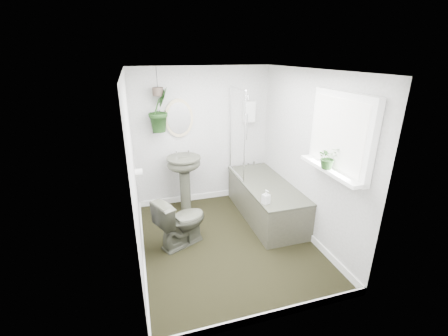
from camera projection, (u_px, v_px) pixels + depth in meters
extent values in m
cube|color=black|center=(227.00, 242.00, 4.22)|extent=(2.30, 2.80, 0.02)
cube|color=white|center=(228.00, 69.00, 3.39)|extent=(2.30, 2.80, 0.02)
cube|color=silver|center=(203.00, 137.00, 5.07)|extent=(2.30, 0.02, 2.30)
cube|color=silver|center=(277.00, 220.00, 2.55)|extent=(2.30, 0.02, 2.30)
cube|color=silver|center=(133.00, 175.00, 3.50)|extent=(0.02, 2.80, 2.30)
cube|color=silver|center=(308.00, 156.00, 4.12)|extent=(0.02, 2.80, 2.30)
cube|color=white|center=(227.00, 238.00, 4.20)|extent=(2.30, 2.80, 0.10)
cube|color=white|center=(249.00, 112.00, 5.08)|extent=(0.20, 0.10, 0.35)
ellipsoid|color=beige|center=(179.00, 118.00, 4.80)|extent=(0.46, 0.03, 0.62)
cylinder|color=black|center=(154.00, 126.00, 4.72)|extent=(0.04, 0.04, 0.22)
cylinder|color=white|center=(138.00, 173.00, 4.23)|extent=(0.11, 0.11, 0.11)
cube|color=white|center=(341.00, 134.00, 3.30)|extent=(0.08, 1.00, 0.90)
cube|color=white|center=(330.00, 170.00, 3.43)|extent=(0.18, 1.00, 0.04)
cube|color=white|center=(337.00, 134.00, 3.28)|extent=(0.01, 0.86, 0.76)
imported|color=#424336|center=(182.00, 221.00, 4.05)|extent=(0.80, 0.65, 0.71)
imported|color=black|center=(328.00, 158.00, 3.37)|extent=(0.24, 0.21, 0.26)
imported|color=black|center=(159.00, 110.00, 4.55)|extent=(0.46, 0.47, 0.67)
imported|color=black|center=(266.00, 197.00, 4.01)|extent=(0.11, 0.11, 0.20)
cylinder|color=#45382F|center=(158.00, 91.00, 4.45)|extent=(0.16, 0.16, 0.12)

